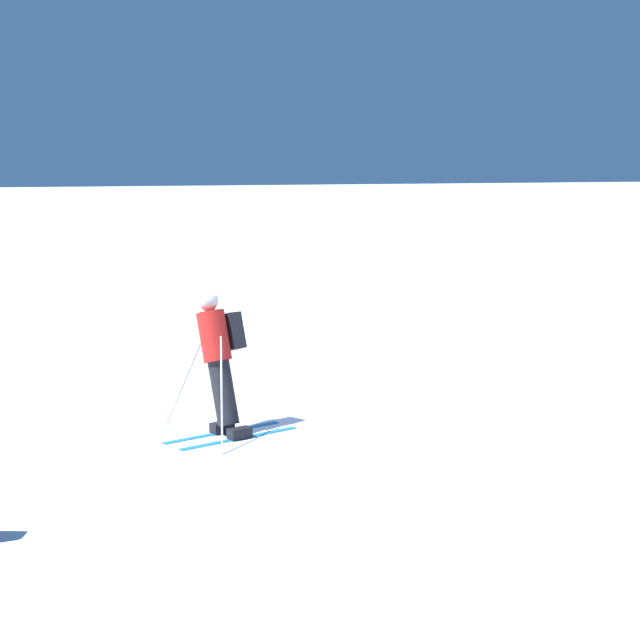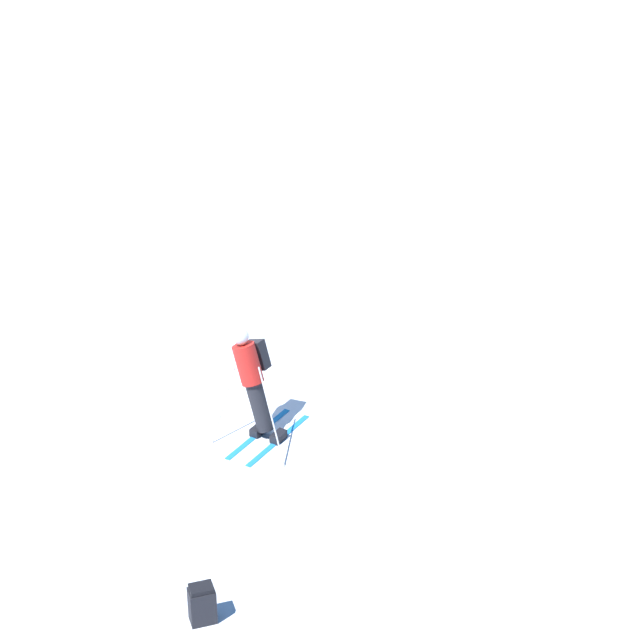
{
  "view_description": "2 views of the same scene",
  "coord_description": "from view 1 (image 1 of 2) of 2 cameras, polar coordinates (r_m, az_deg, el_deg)",
  "views": [
    {
      "loc": [
        12.57,
        -4.52,
        3.17
      ],
      "look_at": [
        1.01,
        1.21,
        1.3
      ],
      "focal_mm": 60.0,
      "sensor_mm": 36.0,
      "label": 1
    },
    {
      "loc": [
        11.02,
        -9.32,
        8.48
      ],
      "look_at": [
        0.82,
        1.38,
        1.38
      ],
      "focal_mm": 60.0,
      "sensor_mm": 36.0,
      "label": 2
    }
  ],
  "objects": [
    {
      "name": "ground_plane",
      "position": [
        13.73,
        -6.44,
        -5.16
      ],
      "size": [
        300.0,
        300.0,
        0.0
      ],
      "primitive_type": "plane",
      "color": "white"
    },
    {
      "name": "skier",
      "position": [
        12.78,
        -5.4,
        -1.81
      ],
      "size": [
        1.36,
        1.69,
        1.73
      ],
      "rotation": [
        0.0,
        0.0,
        0.23
      ],
      "color": "#1E7AC6",
      "rests_on": "ground"
    }
  ]
}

